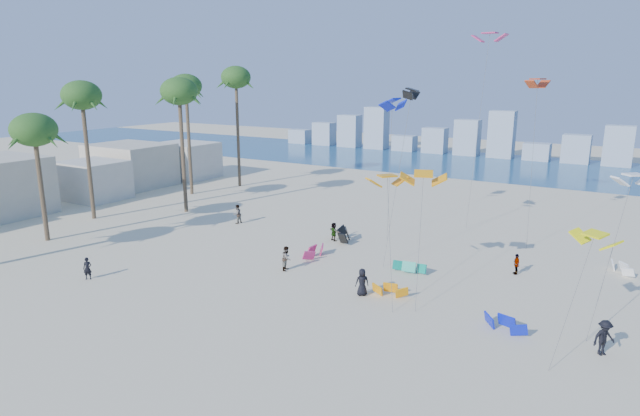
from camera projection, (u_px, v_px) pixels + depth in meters
The scene contains 10 objects.
ground at pixel (122, 340), 29.09m from camera, with size 220.00×220.00×0.00m, color beige.
ocean at pixel (477, 164), 88.99m from camera, with size 220.00×220.00×0.00m, color navy.
kitesurfer_near at pixel (88, 268), 37.77m from camera, with size 0.59×0.39×1.61m, color black.
kitesurfer_mid at pixel (287, 258), 39.59m from camera, with size 0.89×0.70×1.84m, color gray.
kitesurfers_far at pixel (408, 262), 38.81m from camera, with size 39.59×11.52×1.92m.
grounded_kites at pixel (403, 263), 40.06m from camera, with size 23.74×15.86×1.03m.
flying_kites at pixel (483, 112), 40.03m from camera, with size 31.79×26.69×18.52m.
palm_row at pixel (103, 102), 50.45m from camera, with size 9.79×44.80×15.55m.
beachfront_buildings at pixel (75, 177), 62.69m from camera, with size 11.50×43.00×6.00m.
distant_skyline at pixel (487, 140), 97.17m from camera, with size 85.00×3.00×8.40m.
Camera 1 is at (23.00, -17.13, 13.92)m, focal length 29.86 mm.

